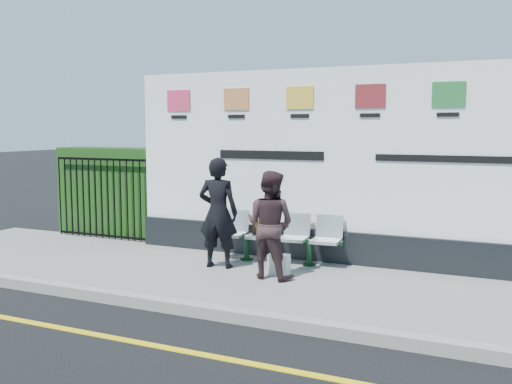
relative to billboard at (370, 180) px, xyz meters
The scene contains 12 objects.
ground 4.13m from the billboard, 97.40° to the right, with size 80.00×80.00×0.00m, color black.
pavement 1.98m from the billboard, 110.32° to the right, with size 14.00×3.00×0.12m, color gray.
kerb 3.19m from the billboard, 99.95° to the right, with size 14.00×0.18×0.14m, color gray.
yellow_line 4.13m from the billboard, 97.40° to the right, with size 14.00×0.10×0.01m, color yellow.
billboard is the anchor object (origin of this frame).
hedge 5.11m from the billboard, behind, with size 2.35×0.70×1.70m, color #1C4414.
railing 5.10m from the billboard, behind, with size 2.05×0.06×1.54m, color black, non-canonical shape.
bench 1.77m from the billboard, 160.74° to the right, with size 1.96×0.52×0.42m, color silver, non-canonical shape.
woman_left 2.33m from the billboard, 151.56° to the right, with size 0.60×0.40×1.65m, color black.
woman_right 1.79m from the billboard, 129.15° to the right, with size 0.73×0.57×1.50m, color #362325.
handbag_brown 1.81m from the billboard, 163.13° to the right, with size 0.29×0.12×0.23m, color #301F0D.
carrier_bag_white 1.90m from the billboard, 132.60° to the right, with size 0.29×0.18×0.29m, color silver.
Camera 1 is at (2.46, -4.66, 2.21)m, focal length 40.00 mm.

